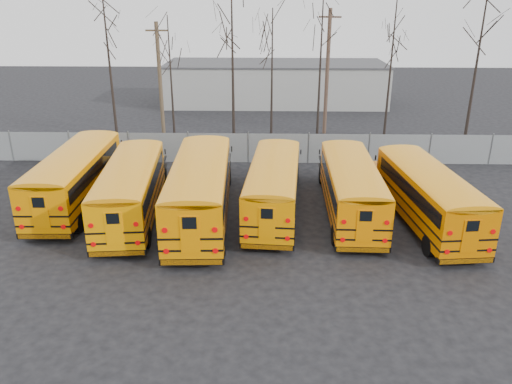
{
  "coord_description": "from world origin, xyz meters",
  "views": [
    {
      "loc": [
        1.3,
        -19.93,
        10.48
      ],
      "look_at": [
        0.74,
        2.53,
        1.6
      ],
      "focal_mm": 35.0,
      "sensor_mm": 36.0,
      "label": 1
    }
  ],
  "objects_px": {
    "bus_a": "(76,173)",
    "utility_pole_left": "(160,85)",
    "bus_e": "(351,184)",
    "bus_c": "(201,185)",
    "utility_pole_right": "(327,72)",
    "bus_d": "(274,183)",
    "bus_f": "(426,191)",
    "bus_b": "(131,185)"
  },
  "relations": [
    {
      "from": "bus_c",
      "to": "bus_d",
      "type": "relative_size",
      "value": 1.11
    },
    {
      "from": "bus_e",
      "to": "bus_d",
      "type": "bearing_deg",
      "value": 179.21
    },
    {
      "from": "utility_pole_left",
      "to": "utility_pole_right",
      "type": "height_order",
      "value": "utility_pole_right"
    },
    {
      "from": "bus_a",
      "to": "bus_d",
      "type": "height_order",
      "value": "bus_a"
    },
    {
      "from": "bus_e",
      "to": "utility_pole_left",
      "type": "height_order",
      "value": "utility_pole_left"
    },
    {
      "from": "bus_f",
      "to": "bus_d",
      "type": "bearing_deg",
      "value": 166.46
    },
    {
      "from": "bus_c",
      "to": "bus_e",
      "type": "xyz_separation_m",
      "value": [
        7.43,
        0.81,
        -0.19
      ]
    },
    {
      "from": "bus_c",
      "to": "utility_pole_left",
      "type": "xyz_separation_m",
      "value": [
        -4.45,
        13.08,
        2.65
      ]
    },
    {
      "from": "utility_pole_left",
      "to": "bus_d",
      "type": "bearing_deg",
      "value": -54.84
    },
    {
      "from": "bus_a",
      "to": "bus_d",
      "type": "distance_m",
      "value": 10.45
    },
    {
      "from": "bus_c",
      "to": "bus_a",
      "type": "bearing_deg",
      "value": 161.79
    },
    {
      "from": "bus_a",
      "to": "bus_e",
      "type": "height_order",
      "value": "bus_a"
    },
    {
      "from": "bus_e",
      "to": "bus_a",
      "type": "bearing_deg",
      "value": 176.75
    },
    {
      "from": "bus_c",
      "to": "bus_d",
      "type": "xyz_separation_m",
      "value": [
        3.59,
        0.94,
        -0.19
      ]
    },
    {
      "from": "bus_b",
      "to": "bus_f",
      "type": "xyz_separation_m",
      "value": [
        14.41,
        -0.35,
        -0.04
      ]
    },
    {
      "from": "bus_b",
      "to": "utility_pole_left",
      "type": "relative_size",
      "value": 1.22
    },
    {
      "from": "bus_b",
      "to": "bus_d",
      "type": "xyz_separation_m",
      "value": [
        7.08,
        0.65,
        -0.04
      ]
    },
    {
      "from": "bus_a",
      "to": "bus_c",
      "type": "height_order",
      "value": "bus_c"
    },
    {
      "from": "bus_e",
      "to": "utility_pole_right",
      "type": "relative_size",
      "value": 1.08
    },
    {
      "from": "bus_a",
      "to": "utility_pole_left",
      "type": "relative_size",
      "value": 1.23
    },
    {
      "from": "utility_pole_right",
      "to": "utility_pole_left",
      "type": "bearing_deg",
      "value": -151.32
    },
    {
      "from": "bus_c",
      "to": "bus_d",
      "type": "distance_m",
      "value": 3.72
    },
    {
      "from": "bus_e",
      "to": "bus_f",
      "type": "relative_size",
      "value": 0.99
    },
    {
      "from": "utility_pole_left",
      "to": "utility_pole_right",
      "type": "relative_size",
      "value": 0.92
    },
    {
      "from": "bus_d",
      "to": "bus_c",
      "type": "bearing_deg",
      "value": -161.08
    },
    {
      "from": "bus_d",
      "to": "utility_pole_left",
      "type": "xyz_separation_m",
      "value": [
        -8.05,
        12.14,
        2.84
      ]
    },
    {
      "from": "bus_d",
      "to": "bus_e",
      "type": "relative_size",
      "value": 1.01
    },
    {
      "from": "bus_a",
      "to": "bus_b",
      "type": "relative_size",
      "value": 1.01
    },
    {
      "from": "utility_pole_right",
      "to": "bus_f",
      "type": "bearing_deg",
      "value": -69.13
    },
    {
      "from": "bus_c",
      "to": "bus_e",
      "type": "height_order",
      "value": "bus_c"
    },
    {
      "from": "bus_c",
      "to": "utility_pole_left",
      "type": "distance_m",
      "value": 14.07
    },
    {
      "from": "utility_pole_right",
      "to": "bus_c",
      "type": "bearing_deg",
      "value": -104.0
    },
    {
      "from": "bus_d",
      "to": "bus_f",
      "type": "distance_m",
      "value": 7.4
    },
    {
      "from": "utility_pole_right",
      "to": "bus_b",
      "type": "bearing_deg",
      "value": -113.35
    },
    {
      "from": "bus_e",
      "to": "utility_pole_left",
      "type": "relative_size",
      "value": 1.17
    },
    {
      "from": "utility_pole_left",
      "to": "utility_pole_right",
      "type": "distance_m",
      "value": 12.93
    },
    {
      "from": "bus_a",
      "to": "bus_c",
      "type": "xyz_separation_m",
      "value": [
        6.81,
        -1.9,
        0.1
      ]
    },
    {
      "from": "bus_c",
      "to": "utility_pole_right",
      "type": "xyz_separation_m",
      "value": [
        7.84,
        17.08,
        3.06
      ]
    },
    {
      "from": "bus_c",
      "to": "bus_d",
      "type": "height_order",
      "value": "bus_c"
    },
    {
      "from": "bus_b",
      "to": "utility_pole_right",
      "type": "bearing_deg",
      "value": 50.13
    },
    {
      "from": "bus_d",
      "to": "utility_pole_right",
      "type": "bearing_deg",
      "value": 79.53
    },
    {
      "from": "bus_a",
      "to": "utility_pole_left",
      "type": "xyz_separation_m",
      "value": [
        2.36,
        11.18,
        2.76
      ]
    }
  ]
}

